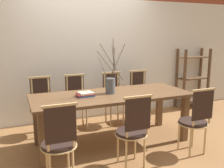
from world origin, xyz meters
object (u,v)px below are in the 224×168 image
at_px(chair_near_center, 196,119).
at_px(chair_far_center, 114,96).
at_px(vase_centerpiece, 110,85).
at_px(book_stack, 85,94).
at_px(dining_table, 112,101).
at_px(shelving_rack, 192,79).

height_order(chair_near_center, chair_far_center, same).
height_order(vase_centerpiece, book_stack, vase_centerpiece).
bearing_deg(book_stack, chair_far_center, 44.89).
distance_m(dining_table, book_stack, 0.42).
height_order(dining_table, chair_far_center, chair_far_center).
height_order(chair_near_center, shelving_rack, shelving_rack).
xyz_separation_m(vase_centerpiece, shelving_rack, (2.36, 1.00, -0.24)).
relative_size(book_stack, shelving_rack, 0.19).
bearing_deg(dining_table, chair_near_center, -40.23).
bearing_deg(chair_far_center, chair_near_center, 110.12).
distance_m(chair_near_center, vase_centerpiece, 1.27).
distance_m(dining_table, chair_near_center, 1.19).
distance_m(chair_near_center, book_stack, 1.54).
relative_size(dining_table, book_stack, 9.44).
xyz_separation_m(chair_near_center, vase_centerpiece, (-0.90, 0.81, 0.38)).
bearing_deg(book_stack, shelving_rack, 20.48).
relative_size(chair_near_center, shelving_rack, 0.72).
relative_size(chair_near_center, vase_centerpiece, 1.16).
bearing_deg(dining_table, shelving_rack, 24.12).
relative_size(chair_far_center, book_stack, 3.82).
distance_m(chair_far_center, book_stack, 1.08).
bearing_deg(dining_table, book_stack, 176.11).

